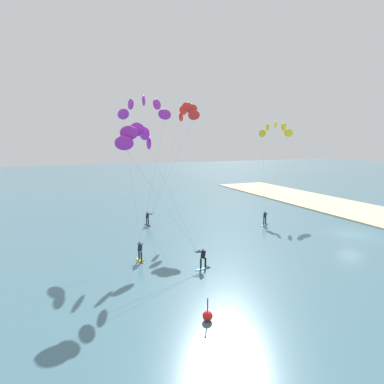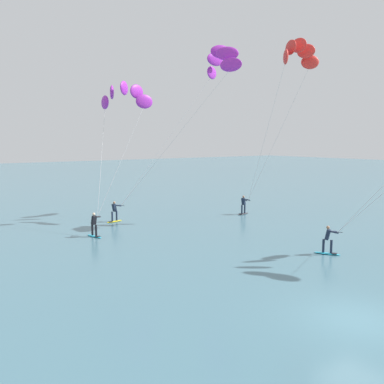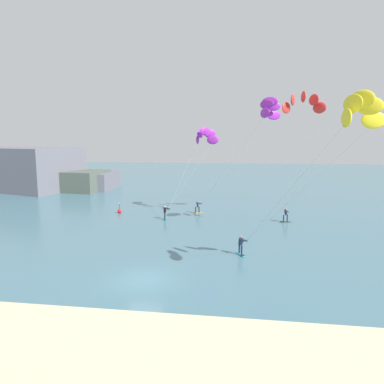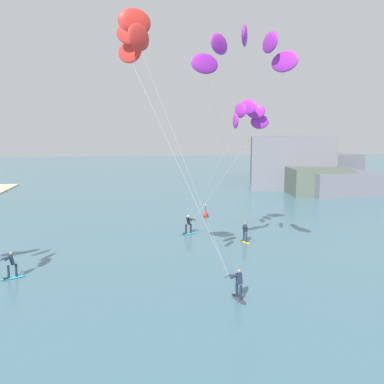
{
  "view_description": "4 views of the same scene",
  "coord_description": "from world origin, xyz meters",
  "px_view_note": "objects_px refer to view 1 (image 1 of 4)",
  "views": [
    {
      "loc": [
        -23.94,
        28.37,
        9.7
      ],
      "look_at": [
        4.5,
        16.54,
        4.88
      ],
      "focal_mm": 30.05,
      "sensor_mm": 36.0,
      "label": 1
    },
    {
      "loc": [
        -13.83,
        -8.56,
        6.62
      ],
      "look_at": [
        6.27,
        19.19,
        2.4
      ],
      "focal_mm": 39.75,
      "sensor_mm": 36.0,
      "label": 2
    },
    {
      "loc": [
        6.65,
        -22.84,
        9.75
      ],
      "look_at": [
        1.34,
        14.99,
        3.99
      ],
      "focal_mm": 33.16,
      "sensor_mm": 36.0,
      "label": 3
    },
    {
      "loc": [
        32.01,
        13.46,
        8.84
      ],
      "look_at": [
        1.68,
        18.18,
        4.32
      ],
      "focal_mm": 38.37,
      "sensor_mm": 36.0,
      "label": 4
    }
  ],
  "objects_px": {
    "kitesurfer_far_out": "(185,117)",
    "marker_buoy": "(208,316)",
    "kitesurfer_mid_water": "(275,133)",
    "kitesurfer_downwind": "(144,112)",
    "kitesurfer_nearshore": "(140,142)"
  },
  "relations": [
    {
      "from": "kitesurfer_far_out",
      "to": "marker_buoy",
      "type": "height_order",
      "value": "kitesurfer_far_out"
    },
    {
      "from": "marker_buoy",
      "to": "kitesurfer_downwind",
      "type": "bearing_deg",
      "value": -4.38
    },
    {
      "from": "kitesurfer_nearshore",
      "to": "kitesurfer_mid_water",
      "type": "xyz_separation_m",
      "value": [
        11.63,
        -21.84,
        1.31
      ]
    },
    {
      "from": "kitesurfer_nearshore",
      "to": "kitesurfer_far_out",
      "type": "distance_m",
      "value": 13.74
    },
    {
      "from": "kitesurfer_nearshore",
      "to": "kitesurfer_downwind",
      "type": "distance_m",
      "value": 8.55
    },
    {
      "from": "kitesurfer_mid_water",
      "to": "kitesurfer_downwind",
      "type": "relative_size",
      "value": 0.87
    },
    {
      "from": "kitesurfer_mid_water",
      "to": "marker_buoy",
      "type": "distance_m",
      "value": 32.61
    },
    {
      "from": "kitesurfer_nearshore",
      "to": "kitesurfer_far_out",
      "type": "relative_size",
      "value": 0.78
    },
    {
      "from": "kitesurfer_downwind",
      "to": "kitesurfer_mid_water",
      "type": "bearing_deg",
      "value": -78.46
    },
    {
      "from": "kitesurfer_downwind",
      "to": "marker_buoy",
      "type": "bearing_deg",
      "value": 175.62
    },
    {
      "from": "kitesurfer_mid_water",
      "to": "kitesurfer_downwind",
      "type": "bearing_deg",
      "value": 101.54
    },
    {
      "from": "kitesurfer_mid_water",
      "to": "kitesurfer_downwind",
      "type": "distance_m",
      "value": 20.02
    },
    {
      "from": "kitesurfer_mid_water",
      "to": "kitesurfer_downwind",
      "type": "height_order",
      "value": "kitesurfer_downwind"
    },
    {
      "from": "kitesurfer_far_out",
      "to": "marker_buoy",
      "type": "distance_m",
      "value": 25.95
    },
    {
      "from": "kitesurfer_far_out",
      "to": "marker_buoy",
      "type": "relative_size",
      "value": 10.4
    }
  ]
}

